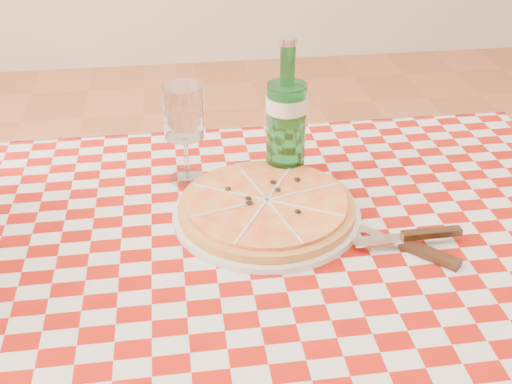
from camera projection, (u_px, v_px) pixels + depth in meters
dining_table at (271, 283)px, 1.17m from camera, size 1.20×0.80×0.75m
tablecloth at (272, 240)px, 1.12m from camera, size 1.30×0.90×0.01m
pizza_plate at (267, 206)px, 1.16m from camera, size 0.42×0.42×0.04m
water_bottle at (286, 110)px, 1.23m from camera, size 0.09×0.09×0.29m
wine_glass at (185, 134)px, 1.24m from camera, size 0.09×0.09×0.20m
cutlery at (402, 239)px, 1.09m from camera, size 0.32×0.30×0.03m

